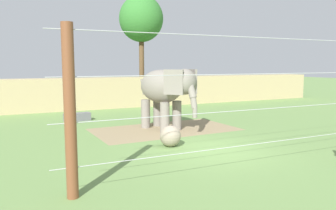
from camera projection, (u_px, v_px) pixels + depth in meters
The scene contains 8 objects.
ground_plane at pixel (215, 150), 12.07m from camera, with size 120.00×120.00×0.00m, color #6B8E4C.
dirt_patch at pixel (165, 129), 15.94m from camera, with size 6.71×3.71×0.01m, color #937F5B.
embankment_wall at pixel (111, 92), 24.02m from camera, with size 36.00×1.80×2.14m, color tan.
elephant at pixel (165, 89), 15.65m from camera, with size 2.14×3.79×2.89m.
enrichment_ball at pixel (170, 136), 12.58m from camera, with size 0.80×0.80×0.80m, color gray.
cable_fence at pixel (258, 101), 9.85m from camera, with size 11.82×0.27×4.01m.
feed_trough at pixel (77, 117), 18.29m from camera, with size 1.45×0.68×0.44m.
tree_far_left at pixel (141, 19), 29.09m from camera, with size 3.83×3.83×9.05m.
Camera 1 is at (-6.62, -9.90, 3.09)m, focal length 35.77 mm.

